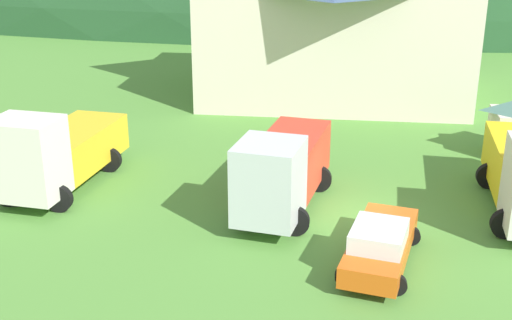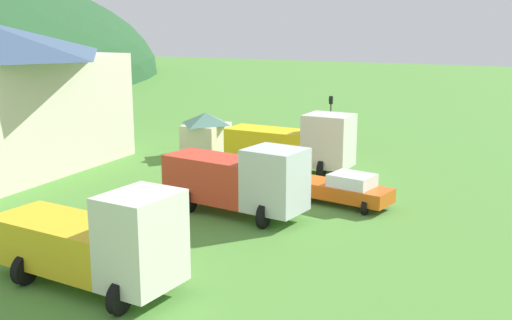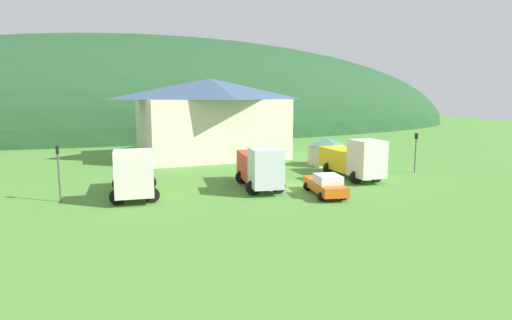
% 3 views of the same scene
% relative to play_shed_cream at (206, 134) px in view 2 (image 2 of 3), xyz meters
% --- Properties ---
extents(ground_plane, '(200.00, 200.00, 0.00)m').
position_rel_play_shed_cream_xyz_m(ground_plane, '(-7.88, -7.96, -1.53)').
color(ground_plane, '#518C38').
extents(play_shed_cream, '(3.20, 2.63, 2.97)m').
position_rel_play_shed_cream_xyz_m(play_shed_cream, '(0.00, 0.00, 0.00)').
color(play_shed_cream, beige).
rests_on(play_shed_cream, ground).
extents(heavy_rig_striped, '(3.87, 7.62, 3.72)m').
position_rel_play_shed_cream_xyz_m(heavy_rig_striped, '(-20.50, -6.88, 0.20)').
color(heavy_rig_striped, silver).
rests_on(heavy_rig_striped, ground).
extents(tow_truck_silver, '(3.74, 7.42, 3.45)m').
position_rel_play_shed_cream_xyz_m(tow_truck_silver, '(-10.94, -7.80, 0.25)').
color(tow_truck_silver, silver).
rests_on(tow_truck_silver, ground).
extents(flatbed_truck_yellow, '(3.45, 8.06, 3.66)m').
position_rel_play_shed_cream_xyz_m(flatbed_truck_yellow, '(-1.58, -7.19, 0.27)').
color(flatbed_truck_yellow, silver).
rests_on(flatbed_truck_yellow, ground).
extents(service_pickup_orange, '(2.96, 5.42, 1.66)m').
position_rel_play_shed_cream_xyz_m(service_pickup_orange, '(-7.33, -11.80, -0.70)').
color(service_pickup_orange, '#DC5B16').
rests_on(service_pickup_orange, ground).
extents(traffic_light_east, '(0.20, 0.32, 3.81)m').
position_rel_play_shed_cream_xyz_m(traffic_light_east, '(5.56, -7.01, 0.83)').
color(traffic_light_east, '#4C4C51').
rests_on(traffic_light_east, ground).
extents(traffic_cone_near_pickup, '(0.36, 0.36, 0.56)m').
position_rel_play_shed_cream_xyz_m(traffic_cone_near_pickup, '(-9.83, -4.14, -1.53)').
color(traffic_cone_near_pickup, orange).
rests_on(traffic_cone_near_pickup, ground).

